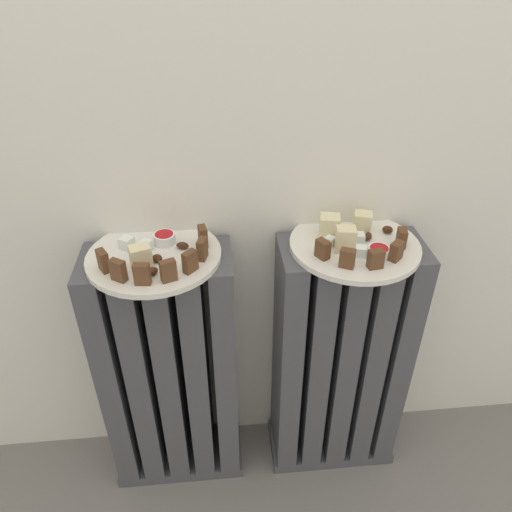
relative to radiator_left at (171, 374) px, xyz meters
name	(u,v)px	position (x,y,z in m)	size (l,w,h in m)	color
radiator_left	(171,374)	(0.00, 0.00, 0.00)	(0.33, 0.16, 0.68)	#47474C
radiator_right	(339,362)	(0.42, 0.00, 0.00)	(0.33, 0.16, 0.68)	#47474C
plate_left	(154,256)	(0.00, 0.00, 0.35)	(0.27, 0.27, 0.01)	silver
plate_right	(354,245)	(0.42, 0.00, 0.35)	(0.27, 0.27, 0.01)	silver
dark_cake_slice_left_0	(103,261)	(-0.09, -0.05, 0.38)	(0.03, 0.02, 0.04)	#56351E
dark_cake_slice_left_1	(118,270)	(-0.06, -0.09, 0.38)	(0.03, 0.02, 0.04)	#56351E
dark_cake_slice_left_2	(142,274)	(-0.01, -0.10, 0.38)	(0.03, 0.02, 0.04)	#56351E
dark_cake_slice_left_3	(168,271)	(0.04, -0.10, 0.38)	(0.03, 0.02, 0.04)	#56351E
dark_cake_slice_left_4	(190,262)	(0.08, -0.07, 0.38)	(0.03, 0.02, 0.04)	#56351E
dark_cake_slice_left_5	(202,249)	(0.10, -0.03, 0.38)	(0.03, 0.02, 0.04)	#56351E
dark_cake_slice_left_6	(203,236)	(0.10, 0.02, 0.38)	(0.03, 0.02, 0.04)	#56351E
marble_cake_slice_left_0	(141,257)	(-0.02, -0.04, 0.38)	(0.04, 0.03, 0.05)	beige
turkish_delight_left_0	(146,245)	(-0.02, 0.02, 0.36)	(0.02, 0.02, 0.02)	white
turkish_delight_left_1	(127,243)	(-0.06, 0.02, 0.37)	(0.02, 0.02, 0.02)	white
medjool_date_left_0	(157,258)	(0.01, -0.03, 0.36)	(0.02, 0.02, 0.01)	#3D1E0F
medjool_date_left_1	(183,246)	(0.06, 0.01, 0.36)	(0.03, 0.01, 0.02)	#3D1E0F
medjool_date_left_2	(151,272)	(0.00, -0.08, 0.36)	(0.03, 0.02, 0.01)	#3D1E0F
jam_bowl_left	(164,238)	(0.02, 0.04, 0.37)	(0.05, 0.05, 0.02)	white
dark_cake_slice_right_0	(323,249)	(0.34, -0.05, 0.37)	(0.03, 0.02, 0.04)	#56351E
dark_cake_slice_right_1	(347,258)	(0.38, -0.08, 0.37)	(0.03, 0.02, 0.04)	#56351E
dark_cake_slice_right_2	(376,259)	(0.43, -0.09, 0.37)	(0.03, 0.02, 0.04)	#56351E
dark_cake_slice_right_3	(396,251)	(0.48, -0.07, 0.37)	(0.03, 0.02, 0.04)	#56351E
dark_cake_slice_right_4	(402,238)	(0.51, -0.02, 0.37)	(0.03, 0.02, 0.04)	#56351E
marble_cake_slice_right_0	(362,222)	(0.45, 0.05, 0.38)	(0.04, 0.03, 0.04)	beige
marble_cake_slice_right_1	(329,226)	(0.37, 0.03, 0.38)	(0.04, 0.04, 0.05)	beige
marble_cake_slice_right_2	(345,239)	(0.39, -0.03, 0.38)	(0.04, 0.03, 0.05)	beige
turkish_delight_right_0	(359,239)	(0.42, 0.00, 0.37)	(0.02, 0.02, 0.02)	white
turkish_delight_right_1	(330,241)	(0.36, 0.00, 0.36)	(0.02, 0.02, 0.02)	white
turkish_delight_right_2	(361,251)	(0.42, -0.05, 0.37)	(0.02, 0.02, 0.02)	white
medjool_date_right_0	(368,236)	(0.45, 0.01, 0.36)	(0.02, 0.01, 0.02)	#3D1E0F
medjool_date_right_1	(388,230)	(0.50, 0.03, 0.36)	(0.02, 0.02, 0.02)	#3D1E0F
jam_bowl_right	(379,251)	(0.45, -0.05, 0.37)	(0.04, 0.04, 0.02)	white
fork	(349,243)	(0.40, 0.00, 0.36)	(0.04, 0.09, 0.00)	silver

